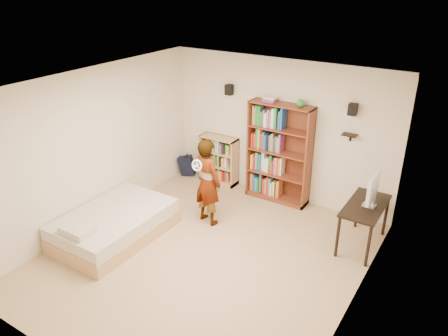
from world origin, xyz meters
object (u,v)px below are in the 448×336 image
Objects in this scene: person at (207,182)px; low_bookshelf at (219,160)px; tall_bookshelf at (279,153)px; computer_desk at (363,225)px; daybed at (114,222)px.

low_bookshelf is at bearing -51.57° from person.
tall_bookshelf is 1.91× the size of low_bookshelf.
daybed is (-3.55, -1.96, -0.09)m from computer_desk.
daybed is at bearing 62.76° from person.
tall_bookshelf reaches higher than computer_desk.
low_bookshelf is 3.29m from computer_desk.
tall_bookshelf is at bearing -1.10° from low_bookshelf.
computer_desk is 4.06m from daybed.
daybed is at bearing -97.22° from low_bookshelf.
tall_bookshelf is 1.74× the size of computer_desk.
computer_desk is 0.57× the size of daybed.
daybed is (-1.70, -2.65, -0.67)m from tall_bookshelf.
computer_desk is 2.65m from person.
low_bookshelf is at bearing 178.90° from tall_bookshelf.
low_bookshelf is at bearing 167.37° from computer_desk.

